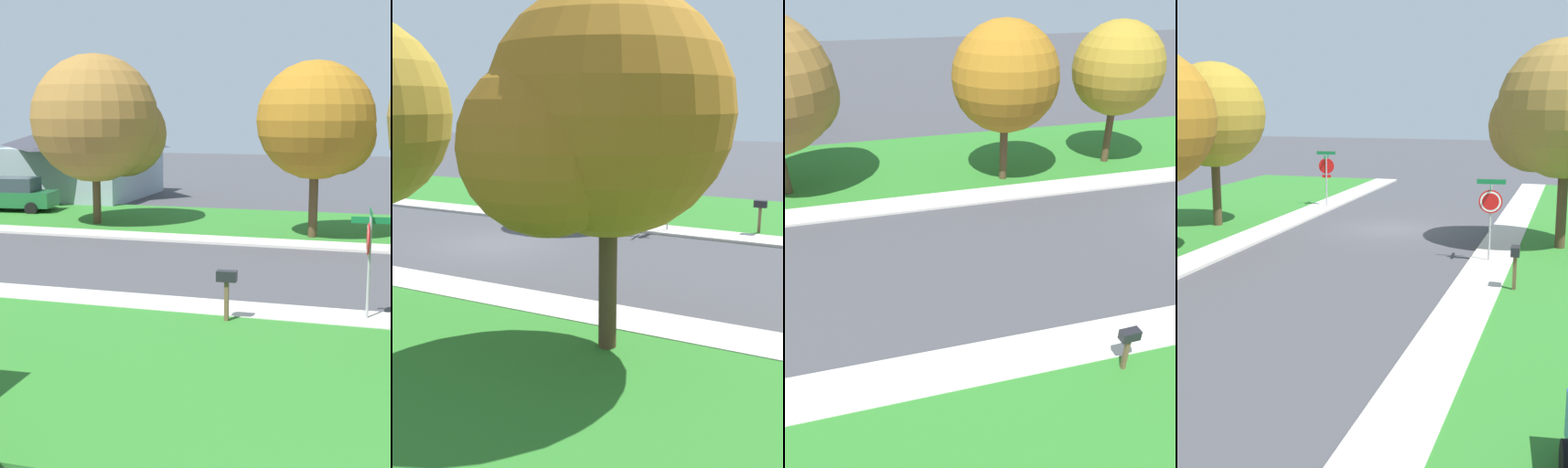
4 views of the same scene
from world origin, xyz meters
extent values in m
plane|color=#424247|center=(0.00, 0.00, 0.00)|extent=(120.00, 120.00, 0.00)
cube|color=beige|center=(-4.70, 12.00, 0.05)|extent=(1.40, 56.00, 0.10)
cylinder|color=#9E9EA3|center=(4.50, -4.42, 1.30)|extent=(0.07, 0.07, 2.60)
cylinder|color=red|center=(4.50, -4.47, 2.05)|extent=(0.76, 0.12, 0.76)
cylinder|color=white|center=(4.51, -4.48, 2.05)|extent=(0.66, 0.09, 0.67)
cylinder|color=red|center=(4.51, -4.49, 2.05)|extent=(0.54, 0.07, 0.55)
cube|color=#146B38|center=(4.50, -4.42, 2.69)|extent=(0.92, 0.14, 0.16)
cube|color=#146B38|center=(4.50, -4.42, 2.50)|extent=(0.14, 0.92, 0.16)
cube|color=red|center=(4.50, -4.47, 1.55)|extent=(0.44, 0.07, 0.14)
cylinder|color=#9E9EA3|center=(-4.63, 4.76, 1.30)|extent=(0.07, 0.07, 2.60)
cylinder|color=red|center=(-4.63, 4.81, 2.05)|extent=(0.76, 0.10, 0.76)
cylinder|color=white|center=(-4.63, 4.83, 2.05)|extent=(0.67, 0.07, 0.67)
cylinder|color=red|center=(-4.63, 4.84, 2.05)|extent=(0.55, 0.05, 0.55)
cube|color=#146B38|center=(-4.63, 4.76, 2.69)|extent=(0.92, 0.10, 0.16)
cube|color=#146B38|center=(-4.63, 4.76, 2.50)|extent=(0.10, 0.92, 0.16)
cylinder|color=#4C3823|center=(7.09, 1.63, 1.58)|extent=(0.36, 0.36, 3.16)
sphere|color=olive|center=(7.09, 1.63, 4.65)|extent=(4.27, 4.27, 4.27)
sphere|color=olive|center=(8.05, 0.99, 4.12)|extent=(2.99, 2.99, 2.99)
cylinder|color=#4C3823|center=(-6.79, 2.07, 1.64)|extent=(0.36, 0.36, 3.27)
sphere|color=olive|center=(-6.79, 2.07, 4.96)|extent=(4.81, 4.81, 4.81)
sphere|color=olive|center=(-5.71, 1.34, 4.36)|extent=(3.37, 3.37, 3.37)
cube|color=brown|center=(-5.75, 8.01, 0.53)|extent=(0.10, 0.10, 1.05)
cube|color=black|center=(-5.75, 8.01, 1.18)|extent=(0.26, 0.49, 0.26)
camera|label=1|loc=(-21.62, 4.17, 5.07)|focal=53.95mm
camera|label=2|loc=(16.13, 12.05, 4.89)|focal=44.41mm
camera|label=3|loc=(-12.38, 13.39, 8.56)|focal=34.04mm
camera|label=4|loc=(-7.31, 26.83, 5.38)|focal=52.59mm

